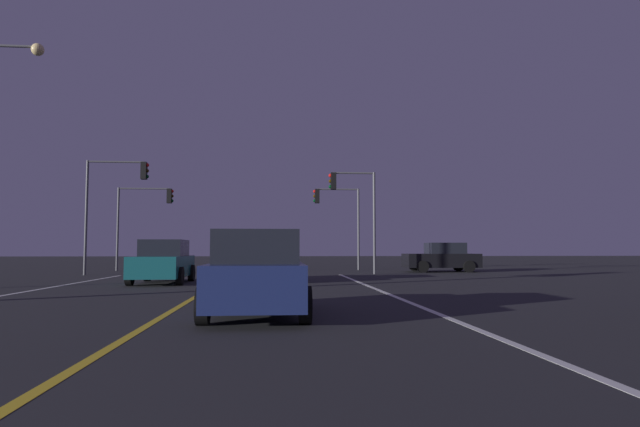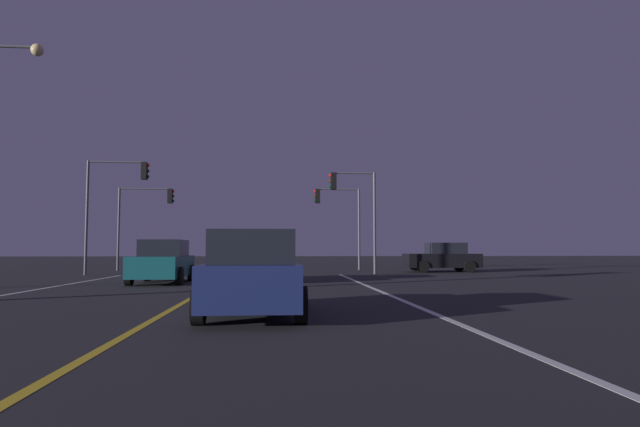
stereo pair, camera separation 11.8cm
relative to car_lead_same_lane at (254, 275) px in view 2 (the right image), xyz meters
name	(u,v)px [view 2 (the right image)]	position (x,y,z in m)	size (l,w,h in m)	color
lane_edge_right	(441,316)	(3.72, -0.45, -0.82)	(0.16, 34.42, 0.01)	silver
lane_center_divider	(154,319)	(-1.86, -0.45, -0.82)	(0.16, 34.42, 0.01)	gold
car_lead_same_lane	(254,275)	(0.00, 0.00, 0.00)	(2.02, 4.30, 1.70)	black
car_crossing_side	(443,258)	(10.10, 19.70, 0.00)	(4.30, 2.02, 1.70)	black
car_oncoming	(163,262)	(-4.03, 10.53, 0.00)	(2.02, 4.30, 1.70)	black
car_ahead_far	(262,261)	(-0.16, 11.53, 0.00)	(2.02, 4.30, 1.70)	black
traffic_light_near_right	(353,199)	(4.48, 17.26, 3.20)	(2.53, 0.36, 5.47)	#4C4C51
traffic_light_near_left	(116,191)	(-7.91, 17.26, 3.54)	(3.18, 0.36, 5.90)	#4C4C51
traffic_light_far_right	(337,209)	(4.22, 22.76, 3.05)	(2.98, 0.36, 5.20)	#4C4C51
traffic_light_far_left	(146,209)	(-7.70, 22.76, 3.02)	(3.42, 0.36, 5.13)	#4C4C51
street_lamp_left_mid	(0,133)	(-9.24, 8.29, 4.58)	(1.85, 0.44, 8.64)	#4C4C51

